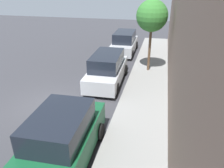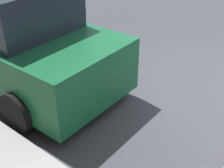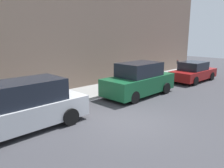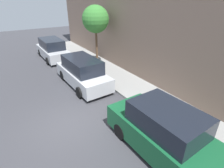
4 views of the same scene
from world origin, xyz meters
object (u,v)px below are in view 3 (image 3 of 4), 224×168
object	(u,v)px
parked_sedan_nearest	(193,72)
parked_minivan_third	(23,106)
parked_suv_second	(139,80)
parking_meter_near	(177,66)

from	to	relation	value
parked_sedan_nearest	parked_minivan_third	xyz separation A→B (m)	(0.08, 13.39, 0.20)
parked_sedan_nearest	parked_suv_second	xyz separation A→B (m)	(0.24, 6.36, 0.21)
parked_suv_second	parking_meter_near	xyz separation A→B (m)	(1.57, -6.99, 0.04)
parked_sedan_nearest	parked_minivan_third	distance (m)	13.39
parked_suv_second	parking_meter_near	distance (m)	7.16
parking_meter_near	parked_suv_second	bearing A→B (deg)	102.64
parked_sedan_nearest	parking_meter_near	bearing A→B (deg)	-19.23
parked_suv_second	parking_meter_near	bearing A→B (deg)	-77.36
parked_suv_second	parked_minivan_third	bearing A→B (deg)	91.30
parked_sedan_nearest	parked_suv_second	world-z (taller)	parked_suv_second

